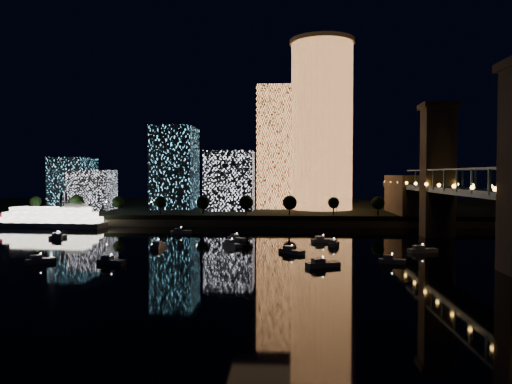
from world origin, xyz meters
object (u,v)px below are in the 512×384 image
(tower_rectangular, at_px, (276,148))
(tower_cylindrical, at_px, (322,125))
(truss_bridge, at_px, (487,200))
(riverboat, at_px, (46,218))

(tower_rectangular, bearing_deg, tower_cylindrical, -20.37)
(truss_bridge, height_order, riverboat, truss_bridge)
(tower_rectangular, bearing_deg, truss_bridge, -64.36)
(tower_cylindrical, bearing_deg, riverboat, -157.57)
(tower_rectangular, relative_size, truss_bridge, 0.25)
(tower_cylindrical, xyz_separation_m, tower_rectangular, (-24.04, 8.93, -11.33))
(tower_rectangular, height_order, riverboat, tower_rectangular)
(riverboat, bearing_deg, truss_bridge, -23.01)
(tower_cylindrical, bearing_deg, truss_bridge, -72.48)
(tower_rectangular, xyz_separation_m, truss_bridge, (62.01, -129.18, -21.79))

